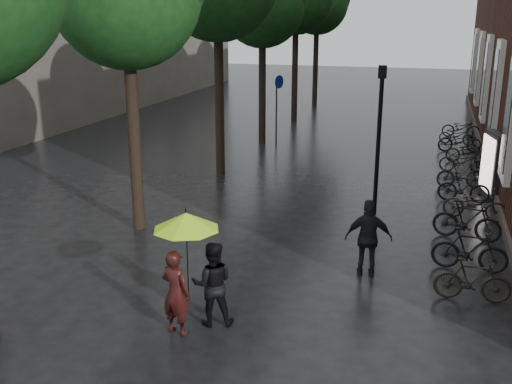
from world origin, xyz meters
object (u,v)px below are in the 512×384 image
at_px(pedestrian_walking, 369,238).
at_px(lamp_post, 379,126).
at_px(person_burgundy, 176,292).
at_px(person_black, 212,284).
at_px(ad_lightbox, 492,166).
at_px(parked_bicycles, 464,171).

xyz_separation_m(pedestrian_walking, lamp_post, (-0.28, 4.37, 1.72)).
distance_m(person_burgundy, pedestrian_walking, 4.70).
xyz_separation_m(person_burgundy, pedestrian_walking, (3.06, 3.57, 0.07)).
relative_size(pedestrian_walking, lamp_post, 0.41).
height_order(person_black, pedestrian_walking, pedestrian_walking).
xyz_separation_m(pedestrian_walking, ad_lightbox, (3.06, 7.04, 0.17)).
height_order(person_burgundy, lamp_post, lamp_post).
distance_m(parked_bicycles, ad_lightbox, 1.72).
bearing_deg(pedestrian_walking, person_black, 41.43).
height_order(pedestrian_walking, ad_lightbox, ad_lightbox).
distance_m(ad_lightbox, lamp_post, 4.55).
bearing_deg(lamp_post, ad_lightbox, 38.73).
bearing_deg(pedestrian_walking, person_burgundy, 40.74).
height_order(person_burgundy, parked_bicycles, person_burgundy).
xyz_separation_m(parked_bicycles, lamp_post, (-2.61, -4.12, 2.14)).
distance_m(pedestrian_walking, lamp_post, 4.70).
distance_m(person_burgundy, lamp_post, 8.59).
relative_size(pedestrian_walking, ad_lightbox, 0.84).
xyz_separation_m(person_black, ad_lightbox, (5.60, 10.08, 0.24)).
height_order(parked_bicycles, lamp_post, lamp_post).
relative_size(parked_bicycles, ad_lightbox, 8.61).
bearing_deg(ad_lightbox, person_black, -131.25).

